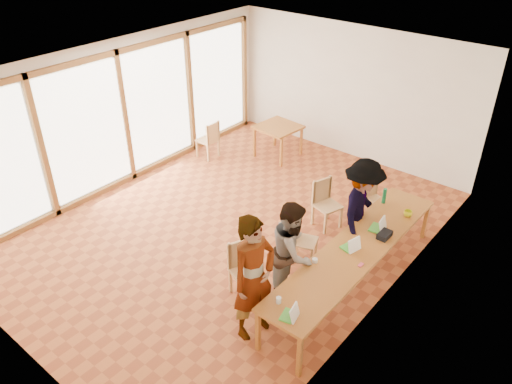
% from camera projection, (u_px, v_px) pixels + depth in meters
% --- Properties ---
extents(ground, '(8.00, 8.00, 0.00)m').
position_uv_depth(ground, '(234.00, 227.00, 9.31)').
color(ground, '#AC5629').
rests_on(ground, ground).
extents(wall_back, '(6.00, 0.10, 3.00)m').
position_uv_depth(wall_back, '(351.00, 93.00, 11.17)').
color(wall_back, '#EDE5CD').
rests_on(wall_back, ground).
extents(wall_front, '(6.00, 0.10, 3.00)m').
position_uv_depth(wall_front, '(7.00, 275.00, 5.89)').
color(wall_front, '#EDE5CD').
rests_on(wall_front, ground).
extents(wall_right, '(0.10, 8.00, 3.00)m').
position_uv_depth(wall_right, '(394.00, 219.00, 6.91)').
color(wall_right, '#EDE5CD').
rests_on(wall_right, ground).
extents(window_wall, '(0.10, 8.00, 3.00)m').
position_uv_depth(window_wall, '(124.00, 113.00, 10.14)').
color(window_wall, white).
rests_on(window_wall, ground).
extents(ceiling, '(6.00, 8.00, 0.04)m').
position_uv_depth(ceiling, '(230.00, 69.00, 7.74)').
color(ceiling, white).
rests_on(ceiling, wall_back).
extents(communal_table, '(0.80, 4.00, 0.75)m').
position_uv_depth(communal_table, '(356.00, 250.00, 7.59)').
color(communal_table, '#AD6626').
rests_on(communal_table, ground).
extents(side_table, '(0.90, 0.90, 0.75)m').
position_uv_depth(side_table, '(278.00, 129.00, 11.48)').
color(side_table, '#AD6626').
rests_on(side_table, ground).
extents(chair_near, '(0.56, 0.56, 0.50)m').
position_uv_depth(chair_near, '(243.00, 262.00, 7.55)').
color(chair_near, '#E4B572').
rests_on(chair_near, ground).
extents(chair_mid, '(0.49, 0.49, 0.44)m').
position_uv_depth(chair_mid, '(300.00, 235.00, 8.26)').
color(chair_mid, '#E4B572').
rests_on(chair_mid, ground).
extents(chair_far, '(0.54, 0.54, 0.49)m').
position_uv_depth(chair_far, '(325.00, 198.00, 9.14)').
color(chair_far, '#E4B572').
rests_on(chair_far, ground).
extents(chair_empty, '(0.50, 0.50, 0.44)m').
position_uv_depth(chair_empty, '(372.00, 194.00, 9.37)').
color(chair_empty, '#E4B572').
rests_on(chair_empty, ground).
extents(chair_spare, '(0.42, 0.42, 0.48)m').
position_uv_depth(chair_spare, '(210.00, 136.00, 11.44)').
color(chair_spare, '#E4B572').
rests_on(chair_spare, ground).
extents(person_near, '(0.56, 0.76, 1.92)m').
position_uv_depth(person_near, '(254.00, 278.00, 6.66)').
color(person_near, gray).
rests_on(person_near, ground).
extents(person_mid, '(0.91, 1.00, 1.68)m').
position_uv_depth(person_mid, '(292.00, 252.00, 7.34)').
color(person_mid, gray).
rests_on(person_mid, ground).
extents(person_far, '(0.95, 1.30, 1.79)m').
position_uv_depth(person_far, '(361.00, 209.00, 8.21)').
color(person_far, gray).
rests_on(person_far, ground).
extents(laptop_near, '(0.25, 0.27, 0.20)m').
position_uv_depth(laptop_near, '(291.00, 314.00, 6.31)').
color(laptop_near, green).
rests_on(laptop_near, communal_table).
extents(laptop_mid, '(0.27, 0.29, 0.21)m').
position_uv_depth(laptop_mid, '(352.00, 246.00, 7.51)').
color(laptop_mid, green).
rests_on(laptop_mid, communal_table).
extents(laptop_far, '(0.26, 0.29, 0.22)m').
position_uv_depth(laptop_far, '(379.00, 226.00, 7.94)').
color(laptop_far, green).
rests_on(laptop_far, communal_table).
extents(yellow_mug, '(0.18, 0.18, 0.11)m').
position_uv_depth(yellow_mug, '(408.00, 214.00, 8.26)').
color(yellow_mug, '#D2D414').
rests_on(yellow_mug, communal_table).
extents(green_bottle, '(0.07, 0.07, 0.28)m').
position_uv_depth(green_bottle, '(384.00, 196.00, 8.58)').
color(green_bottle, '#136338').
rests_on(green_bottle, communal_table).
extents(clear_glass, '(0.07, 0.07, 0.09)m').
position_uv_depth(clear_glass, '(279.00, 300.00, 6.54)').
color(clear_glass, silver).
rests_on(clear_glass, communal_table).
extents(condiment_cup, '(0.08, 0.08, 0.06)m').
position_uv_depth(condiment_cup, '(315.00, 260.00, 7.26)').
color(condiment_cup, white).
rests_on(condiment_cup, communal_table).
extents(pink_phone, '(0.05, 0.10, 0.01)m').
position_uv_depth(pink_phone, '(361.00, 265.00, 7.21)').
color(pink_phone, '#DF4967').
rests_on(pink_phone, communal_table).
extents(black_pouch, '(0.16, 0.26, 0.09)m').
position_uv_depth(black_pouch, '(385.00, 235.00, 7.77)').
color(black_pouch, black).
rests_on(black_pouch, communal_table).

